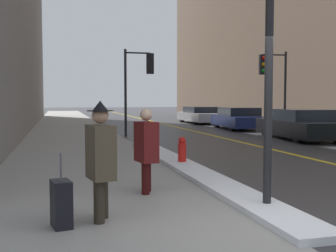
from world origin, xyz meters
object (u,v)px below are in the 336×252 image
object	(u,v)px
pedestrian_nearside	(101,156)
fire_hydrant	(182,151)
rolling_suitcase	(61,204)
lamp_post	(269,26)
traffic_light_far	(272,75)
pedestrian_in_glasses	(146,146)
parked_car_navy	(238,119)
traffic_light_near	(141,74)
parked_car_silver	(200,115)
parked_car_black	(300,125)

from	to	relation	value
pedestrian_nearside	fire_hydrant	distance (m)	4.86
pedestrian_nearside	rolling_suitcase	world-z (taller)	pedestrian_nearside
lamp_post	fire_hydrant	world-z (taller)	lamp_post
traffic_light_far	pedestrian_in_glasses	size ratio (longest dim) A/B	2.60
traffic_light_far	parked_car_navy	xyz separation A→B (m)	(-0.03, 3.57, -2.17)
fire_hydrant	rolling_suitcase	bearing A→B (deg)	-123.27
traffic_light_near	pedestrian_nearside	xyz separation A→B (m)	(-2.98, -12.70, -1.86)
parked_car_navy	fire_hydrant	size ratio (longest dim) A/B	6.35
rolling_suitcase	fire_hydrant	size ratio (longest dim) A/B	1.36
pedestrian_nearside	pedestrian_in_glasses	distance (m)	1.73
lamp_post	pedestrian_in_glasses	bearing A→B (deg)	134.91
traffic_light_far	traffic_light_near	bearing A→B (deg)	-1.44
parked_car_navy	rolling_suitcase	world-z (taller)	parked_car_navy
parked_car_silver	parked_car_black	bearing A→B (deg)	-179.57
pedestrian_in_glasses	parked_car_black	size ratio (longest dim) A/B	0.31
pedestrian_nearside	pedestrian_in_glasses	bearing A→B (deg)	137.05
pedestrian_nearside	parked_car_silver	size ratio (longest dim) A/B	0.33
pedestrian_in_glasses	parked_car_black	xyz separation A→B (m)	(7.99, 8.10, -0.23)
parked_car_black	fire_hydrant	bearing A→B (deg)	133.41
fire_hydrant	lamp_post	bearing A→B (deg)	-89.57
parked_car_black	fire_hydrant	world-z (taller)	parked_car_black
pedestrian_in_glasses	parked_car_navy	bearing A→B (deg)	139.32
parked_car_navy	pedestrian_nearside	bearing A→B (deg)	154.60
parked_car_navy	parked_car_silver	world-z (taller)	parked_car_navy
traffic_light_far	fire_hydrant	world-z (taller)	traffic_light_far
rolling_suitcase	fire_hydrant	xyz separation A→B (m)	(2.87, 4.38, 0.04)
lamp_post	fire_hydrant	xyz separation A→B (m)	(-0.03, 4.23, -2.30)
pedestrian_in_glasses	parked_car_navy	world-z (taller)	pedestrian_in_glasses
traffic_light_near	rolling_suitcase	bearing A→B (deg)	-106.10
traffic_light_near	parked_car_silver	xyz separation A→B (m)	(5.74, 8.76, -2.18)
rolling_suitcase	lamp_post	bearing A→B (deg)	81.69
lamp_post	parked_car_silver	distance (m)	22.49
parked_car_silver	parked_car_navy	bearing A→B (deg)	-178.96
pedestrian_nearside	parked_car_black	bearing A→B (deg)	125.94
lamp_post	parked_car_silver	xyz separation A→B (m)	(6.33, 21.48, -2.10)
pedestrian_in_glasses	parked_car_navy	xyz separation A→B (m)	(7.97, 14.05, -0.24)
lamp_post	pedestrian_in_glasses	size ratio (longest dim) A/B	2.99
traffic_light_near	traffic_light_far	world-z (taller)	traffic_light_far
pedestrian_nearside	rolling_suitcase	xyz separation A→B (m)	(-0.51, -0.16, -0.57)
lamp_post	traffic_light_far	xyz separation A→B (m)	(6.51, 11.97, 0.09)
lamp_post	traffic_light_near	xyz separation A→B (m)	(0.59, 12.72, 0.09)
lamp_post	fire_hydrant	distance (m)	4.82
pedestrian_in_glasses	parked_car_black	distance (m)	11.38
parked_car_black	parked_car_navy	bearing A→B (deg)	4.36
pedestrian_nearside	parked_car_navy	world-z (taller)	pedestrian_nearside
lamp_post	parked_car_navy	world-z (taller)	lamp_post
parked_car_silver	fire_hydrant	size ratio (longest dim) A/B	6.84
lamp_post	traffic_light_near	bearing A→B (deg)	87.34
pedestrian_nearside	pedestrian_in_glasses	world-z (taller)	pedestrian_nearside
parked_car_black	traffic_light_far	bearing A→B (deg)	4.07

